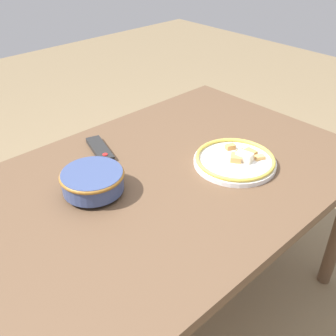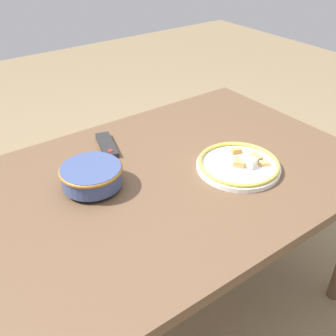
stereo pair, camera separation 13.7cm
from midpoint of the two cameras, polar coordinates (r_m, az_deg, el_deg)
name	(u,v)px [view 2 (the right image)]	position (r m, az deg, el deg)	size (l,w,h in m)	color
ground_plane	(165,306)	(1.91, 1.74, -19.48)	(8.00, 8.00, 0.00)	#7F6B4C
dining_table	(164,192)	(1.44, 2.17, -3.60)	(1.49, 0.97, 0.73)	brown
noodle_bowl	(92,175)	(1.33, -8.17, -1.19)	(0.21, 0.21, 0.08)	#384775
food_plate	(239,165)	(1.46, 12.91, 0.38)	(0.31, 0.31, 0.05)	white
tv_remote	(107,145)	(1.57, -6.43, 3.23)	(0.11, 0.20, 0.02)	black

